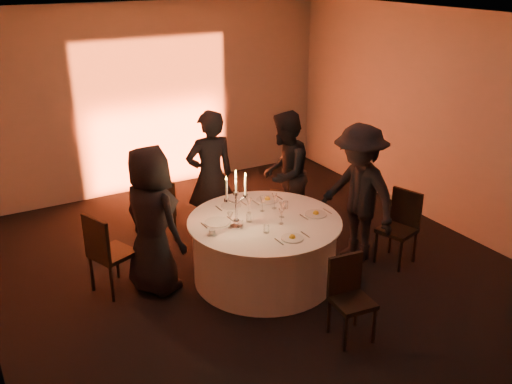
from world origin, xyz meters
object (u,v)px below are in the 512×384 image
banquet_table (264,249)px  guest_back_right (284,174)px  chair_left (106,250)px  chair_back_right (286,193)px  guest_left (152,221)px  guest_right (358,194)px  coffee_cup (212,232)px  candelabra (236,208)px  chair_right (401,223)px  guest_back_left (210,177)px  chair_front (349,293)px  chair_back_left (162,207)px

banquet_table → guest_back_right: 1.39m
chair_left → chair_back_right: chair_back_right is taller
guest_left → guest_right: guest_right is taller
guest_back_right → coffee_cup: (-1.58, -1.01, -0.07)m
chair_back_right → guest_right: size_ratio=0.55×
banquet_table → guest_left: bearing=160.3°
guest_back_right → candelabra: guest_back_right is taller
banquet_table → chair_right: size_ratio=1.94×
guest_back_left → coffee_cup: guest_back_left is taller
chair_front → chair_back_right: bearing=78.4°
chair_back_left → coffee_cup: size_ratio=7.84×
guest_back_right → guest_right: 1.17m
banquet_table → chair_front: bearing=-83.0°
chair_back_right → guest_back_right: bearing=-2.8°
chair_front → guest_right: 1.69m
candelabra → guest_left: bearing=152.0°
guest_back_left → guest_back_right: size_ratio=1.05×
chair_right → guest_back_left: (-1.79, 1.73, 0.38)m
guest_back_left → chair_back_left: bearing=-24.3°
guest_back_left → guest_right: bearing=138.0°
chair_back_right → guest_right: bearing=65.5°
coffee_cup → guest_back_right: bearing=32.5°
coffee_cup → guest_right: bearing=-3.0°
chair_left → chair_right: bearing=-128.7°
guest_left → candelabra: (0.83, -0.44, 0.14)m
chair_back_right → coffee_cup: chair_back_right is taller
guest_right → banquet_table: bearing=-103.5°
chair_back_left → guest_back_left: (0.58, -0.32, 0.43)m
chair_right → chair_back_left: bearing=-147.4°
guest_right → candelabra: (-1.63, 0.14, 0.12)m
guest_left → guest_back_right: (2.09, 0.53, -0.00)m
coffee_cup → candelabra: candelabra is taller
guest_left → banquet_table: bearing=-129.4°
chair_right → coffee_cup: chair_right is taller
chair_back_right → chair_front: size_ratio=1.14×
chair_front → guest_right: bearing=54.8°
chair_back_right → candelabra: bearing=-2.1°
chair_back_left → candelabra: (0.30, -1.58, 0.53)m
guest_right → candelabra: size_ratio=2.55×
banquet_table → chair_left: chair_left is taller
guest_back_left → coffee_cup: 1.44m
guest_right → guest_left: bearing=-110.0°
guest_back_right → guest_right: size_ratio=0.97×
chair_left → chair_front: bearing=-157.8°
chair_back_left → banquet_table: bearing=134.9°
guest_back_left → coffee_cup: bearing=69.2°
guest_back_right → guest_left: bearing=-28.4°
chair_front → guest_right: (1.09, 1.23, 0.40)m
coffee_cup → chair_front: bearing=-57.0°
banquet_table → guest_back_left: bearing=94.1°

